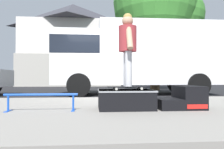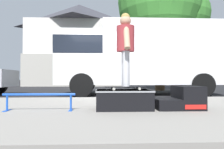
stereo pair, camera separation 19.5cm
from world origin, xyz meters
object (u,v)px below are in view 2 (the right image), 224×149
at_px(skateboard, 125,87).
at_px(skate_box, 123,99).
at_px(skater_kid, 125,43).
at_px(street_tree_main, 164,6).
at_px(kicker_ramp, 181,99).
at_px(box_truck, 138,56).
at_px(grind_rail, 39,98).

bearing_deg(skateboard, skate_box, 141.55).
bearing_deg(skater_kid, street_tree_main, 69.47).
bearing_deg(skater_kid, kicker_ramp, 1.51).
relative_size(skate_box, box_truck, 0.15).
bearing_deg(skate_box, grind_rail, -174.90).
bearing_deg(grind_rail, box_truck, 63.85).
xyz_separation_m(kicker_ramp, skateboard, (-1.09, -0.03, 0.24)).
distance_m(kicker_ramp, skater_kid, 1.53).
distance_m(skater_kid, box_truck, 5.57).
bearing_deg(street_tree_main, skateboard, -110.53).
relative_size(skateboard, skater_kid, 0.57).
xyz_separation_m(skateboard, box_truck, (1.13, 5.44, 1.16)).
xyz_separation_m(skater_kid, box_truck, (1.13, 5.44, 0.31)).
relative_size(skate_box, skateboard, 1.32).
bearing_deg(skate_box, skateboard, -38.45).
height_order(kicker_ramp, skateboard, kicker_ramp).
relative_size(skater_kid, street_tree_main, 0.19).
height_order(skateboard, skater_kid, skater_kid).
height_order(kicker_ramp, grind_rail, kicker_ramp).
distance_m(kicker_ramp, grind_rail, 2.69).
xyz_separation_m(grind_rail, street_tree_main, (4.87, 8.85, 4.62)).
xyz_separation_m(box_truck, street_tree_main, (2.15, 3.30, 3.27)).
bearing_deg(skateboard, skater_kid, -90.00).
relative_size(skate_box, grind_rail, 0.81).
xyz_separation_m(skateboard, street_tree_main, (3.27, 8.74, 4.43)).
height_order(skateboard, box_truck, box_truck).
bearing_deg(skater_kid, grind_rail, -176.05).
xyz_separation_m(skate_box, box_truck, (1.16, 5.41, 1.38)).
relative_size(grind_rail, street_tree_main, 0.17).
height_order(grind_rail, street_tree_main, street_tree_main).
relative_size(kicker_ramp, skateboard, 1.09).
distance_m(grind_rail, street_tree_main, 11.11).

